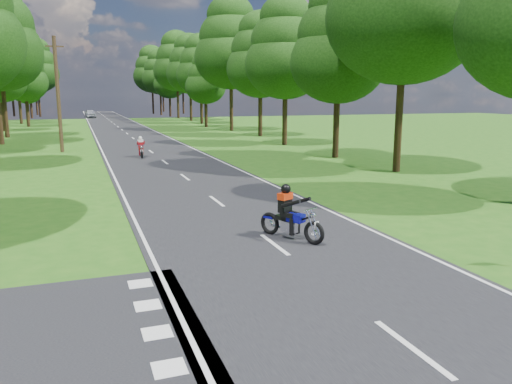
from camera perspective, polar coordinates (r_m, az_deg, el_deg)
name	(u,v)px	position (r m, az deg, el deg)	size (l,w,h in m)	color
ground	(306,269)	(11.95, 5.71, -8.74)	(160.00, 160.00, 0.00)	#215613
main_road	(122,130)	(60.47, -15.06, 6.88)	(7.00, 140.00, 0.02)	black
road_markings	(122,131)	(58.60, -15.04, 6.77)	(7.40, 140.00, 0.01)	silver
treeline	(123,62)	(70.61, -14.92, 14.13)	(40.00, 115.35, 14.78)	black
telegraph_pole	(58,94)	(38.16, -21.69, 10.36)	(1.20, 0.26, 8.00)	#382616
rider_near_blue	(291,212)	(14.02, 4.07, -2.30)	(0.63, 1.88, 1.56)	#0E0D99
rider_far_red	(141,147)	(33.42, -13.02, 5.05)	(0.54, 1.63, 1.36)	#B2200D
distant_car	(90,114)	(93.65, -18.42, 8.50)	(1.73, 4.30, 1.47)	#BABDC1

